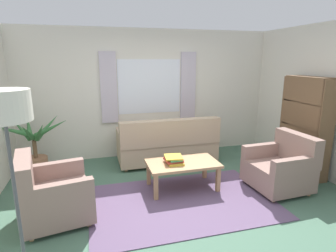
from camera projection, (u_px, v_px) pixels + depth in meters
ground_plane at (182, 202)px, 3.97m from camera, size 6.24×6.24×0.00m
wall_back at (149, 94)px, 5.78m from camera, size 5.32×0.12×2.60m
window_with_curtains at (150, 87)px, 5.67m from camera, size 1.98×0.07×1.40m
area_rug at (182, 202)px, 3.97m from camera, size 2.59×1.69×0.01m
couch at (167, 145)px, 5.42m from camera, size 1.90×0.82×0.92m
armchair_left at (51, 194)px, 3.45m from camera, size 0.96×0.98×0.88m
armchair_right at (281, 167)px, 4.31m from camera, size 0.86×0.88×0.88m
coffee_table at (183, 166)px, 4.31m from camera, size 1.10×0.64×0.44m
book_stack_on_table at (174, 160)px, 4.26m from camera, size 0.30×0.34×0.11m
potted_plant at (35, 148)px, 4.85m from camera, size 1.26×1.23×1.06m
bookshelf at (305, 126)px, 4.75m from camera, size 0.30×0.94×1.72m
standing_lamp at (5, 122)px, 2.08m from camera, size 0.40×0.40×1.78m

